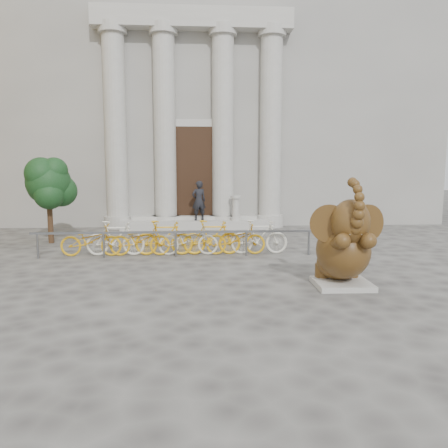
{
  "coord_description": "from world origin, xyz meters",
  "views": [
    {
      "loc": [
        0.05,
        -8.61,
        2.47
      ],
      "look_at": [
        0.75,
        2.14,
        1.1
      ],
      "focal_mm": 35.0,
      "sensor_mm": 36.0,
      "label": 1
    }
  ],
  "objects": [
    {
      "name": "balustrade_post",
      "position": [
        1.67,
        9.1,
        0.83
      ],
      "size": [
        0.41,
        0.41,
        1.01
      ],
      "color": "#A8A59E",
      "rests_on": "entrance_steps"
    },
    {
      "name": "bike_rack",
      "position": [
        -0.54,
        3.81,
        0.5
      ],
      "size": [
        8.0,
        0.53,
        1.0
      ],
      "color": "slate",
      "rests_on": "ground"
    },
    {
      "name": "elephant_statue",
      "position": [
        3.12,
        0.13,
        0.83
      ],
      "size": [
        1.53,
        1.69,
        2.29
      ],
      "rotation": [
        0.0,
        0.0,
        -0.02
      ],
      "color": "#A8A59E",
      "rests_on": "ground"
    },
    {
      "name": "classical_building",
      "position": [
        0.0,
        14.93,
        5.98
      ],
      "size": [
        22.0,
        10.7,
        12.0
      ],
      "color": "gray",
      "rests_on": "ground"
    },
    {
      "name": "pedestrian",
      "position": [
        0.17,
        9.22,
        1.17
      ],
      "size": [
        0.68,
        0.55,
        1.61
      ],
      "primitive_type": "imported",
      "rotation": [
        0.0,
        0.0,
        3.46
      ],
      "color": "black",
      "rests_on": "entrance_steps"
    },
    {
      "name": "tree",
      "position": [
        -4.76,
        6.11,
        1.98
      ],
      "size": [
        1.63,
        1.49,
        2.84
      ],
      "color": "#332114",
      "rests_on": "ground"
    },
    {
      "name": "entrance_steps",
      "position": [
        0.0,
        9.4,
        0.18
      ],
      "size": [
        6.0,
        1.2,
        0.36
      ],
      "primitive_type": "cube",
      "color": "#A8A59E",
      "rests_on": "ground"
    },
    {
      "name": "ground",
      "position": [
        0.0,
        0.0,
        0.0
      ],
      "size": [
        80.0,
        80.0,
        0.0
      ],
      "primitive_type": "plane",
      "color": "#474442",
      "rests_on": "ground"
    }
  ]
}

